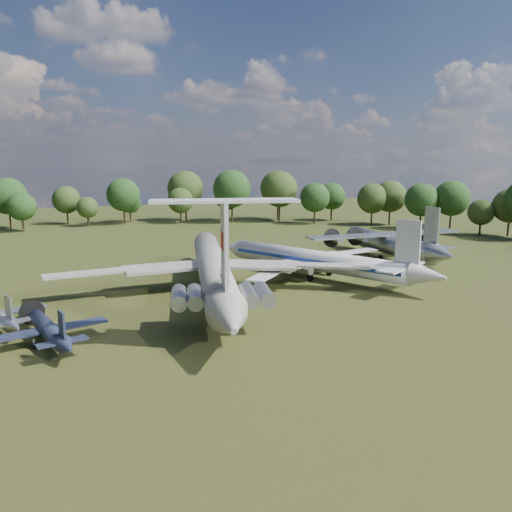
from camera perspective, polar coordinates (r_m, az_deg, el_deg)
name	(u,v)px	position (r m, az deg, el deg)	size (l,w,h in m)	color
ground	(199,296)	(69.09, -6.56, -4.52)	(300.00, 300.00, 0.00)	#263B13
il62_airliner	(213,274)	(69.25, -4.92, -2.02)	(44.82, 58.26, 5.71)	silver
tu104_jet	(315,264)	(79.25, 6.75, -0.91)	(32.93, 43.91, 4.39)	silver
an12_transport	(388,246)	(97.23, 14.89, 1.06)	(31.93, 35.69, 4.70)	#ABAEB3
small_prop_west	(49,333)	(54.63, -22.59, -8.16)	(11.89, 16.21, 2.38)	black
person_on_il62	(222,273)	(52.86, -3.90, -1.93)	(0.60, 0.39, 1.65)	olive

